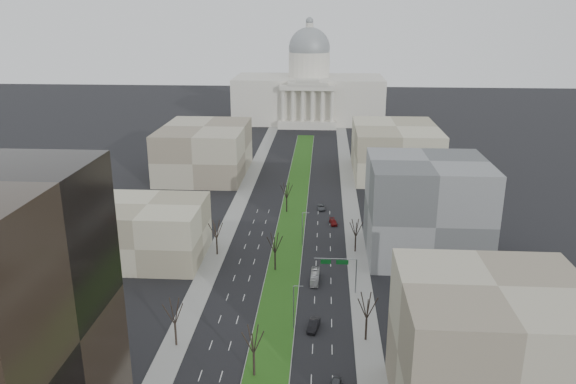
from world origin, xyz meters
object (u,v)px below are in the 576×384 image
at_px(car_black, 314,325).
at_px(car_grey_far, 321,207).
at_px(box_van, 315,277).
at_px(car_red, 333,222).

height_order(car_black, car_grey_far, car_black).
bearing_deg(car_black, car_grey_far, 99.11).
xyz_separation_m(car_black, box_van, (-0.13, 19.90, 0.21)).
height_order(car_red, car_grey_far, car_grey_far).
height_order(car_black, box_van, box_van).
height_order(car_grey_far, box_van, box_van).
bearing_deg(car_grey_far, car_black, -93.07).
distance_m(car_black, box_van, 19.90).
relative_size(car_black, car_grey_far, 1.06).
bearing_deg(car_black, car_red, 95.37).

